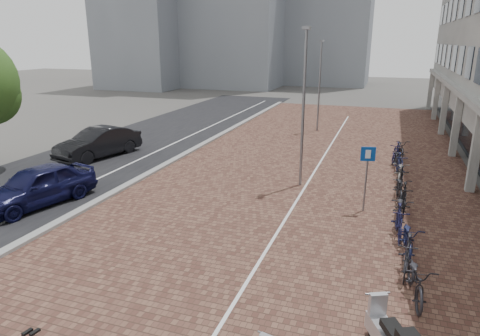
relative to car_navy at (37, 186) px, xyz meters
The scene contains 14 objects.
ground 7.73m from the car_navy, 21.91° to the right, with size 140.00×140.00×0.00m, color #474442.
plaza_brick 12.94m from the car_navy, 44.99° to the left, with size 14.50×42.00×0.04m, color brown.
street_asphalt 9.35m from the car_navy, 101.54° to the left, with size 8.00×50.00×0.03m, color black.
curb 9.38m from the car_navy, 77.43° to the left, with size 0.35×42.00×0.14m, color gray.
lane_line 9.16m from the car_navy, 89.15° to the left, with size 0.12×44.00×0.00m, color white.
parking_line 13.08m from the car_navy, 44.37° to the left, with size 0.10×30.00×0.00m, color white.
car_navy is the anchor object (origin of this frame).
car_dark 7.01m from the car_navy, 108.41° to the left, with size 1.68×4.81×1.59m, color black.
shoes 8.28m from the car_navy, 47.47° to the right, with size 0.31×0.26×0.08m, color black, non-canonical shape.
scooter_back 13.53m from the car_navy, 18.65° to the right, with size 0.53×1.68×1.16m, color silver, non-canonical shape.
parking_sign 12.39m from the car_navy, 16.06° to the left, with size 0.51×0.17×2.47m.
lamp_near 10.94m from the car_navy, 31.59° to the left, with size 0.12×0.12×6.57m, color gray.
lamp_far 19.37m from the car_navy, 66.00° to the left, with size 0.12×0.12×6.07m, color gray.
bike_row 14.13m from the car_navy, 20.87° to the left, with size 1.29×15.84×1.05m.
Camera 1 is at (5.24, -8.96, 6.08)m, focal length 31.66 mm.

